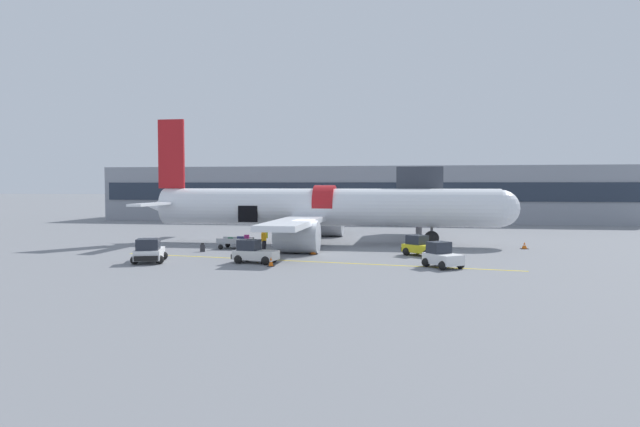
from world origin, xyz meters
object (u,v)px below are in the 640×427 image
baggage_tug_mid (421,247)px  baggage_cart_loading (237,243)px  baggage_tug_rear (442,257)px  baggage_tug_spare (149,252)px  baggage_tug_lead (254,253)px  suitcase_on_tarmac_spare (249,248)px  suitcase_on_tarmac_upright (203,248)px  ground_crew_loader_b (283,238)px  ground_crew_driver (264,240)px  airplane (319,209)px  ground_crew_loader_a (265,237)px

baggage_tug_mid → baggage_cart_loading: 14.58m
baggage_tug_mid → baggage_cart_loading: size_ratio=0.84×
baggage_tug_rear → baggage_cart_loading: (-15.66, 7.86, -0.18)m
baggage_tug_spare → baggage_tug_lead: bearing=7.2°
suitcase_on_tarmac_spare → baggage_tug_rear: bearing=-21.6°
baggage_cart_loading → suitcase_on_tarmac_upright: 3.14m
ground_crew_loader_b → ground_crew_driver: size_ratio=1.02×
baggage_tug_lead → suitcase_on_tarmac_upright: baggage_tug_lead is taller
ground_crew_loader_b → ground_crew_driver: (-1.20, -1.14, -0.02)m
ground_crew_driver → baggage_tug_lead: bearing=-80.2°
ground_crew_loader_b → suitcase_on_tarmac_upright: size_ratio=2.55×
baggage_cart_loading → suitcase_on_tarmac_upright: (-1.94, -2.46, -0.20)m
airplane → baggage_tug_spare: airplane is taller
airplane → ground_crew_loader_a: airplane is taller
baggage_tug_lead → baggage_tug_mid: baggage_tug_lead is taller
ground_crew_loader_b → suitcase_on_tarmac_spare: ground_crew_loader_b is taller
baggage_tug_mid → baggage_tug_rear: (1.24, -5.75, 0.03)m
baggage_cart_loading → ground_crew_loader_b: 3.75m
baggage_tug_rear → baggage_tug_mid: bearing=102.2°
baggage_tug_mid → ground_crew_driver: (-11.90, 0.95, 0.25)m
baggage_tug_mid → suitcase_on_tarmac_spare: (-12.72, -0.21, -0.28)m
suitcase_on_tarmac_upright → baggage_tug_lead: bearing=-43.6°
baggage_tug_lead → baggage_tug_rear: baggage_tug_rear is taller
airplane → baggage_tug_mid: 11.25m
airplane → ground_crew_loader_b: (-2.11, -4.79, -2.08)m
baggage_tug_lead → baggage_tug_mid: size_ratio=1.03×
baggage_tug_lead → baggage_tug_mid: 12.16m
airplane → baggage_tug_spare: 16.36m
baggage_tug_rear → ground_crew_loader_b: (-11.93, 7.84, 0.23)m
baggage_tug_rear → ground_crew_loader_a: 16.94m
baggage_tug_spare → suitcase_on_tarmac_upright: size_ratio=5.23×
baggage_tug_spare → ground_crew_driver: (5.72, 7.52, 0.18)m
baggage_tug_mid → baggage_tug_spare: bearing=-159.6°
baggage_tug_mid → ground_crew_driver: bearing=175.4°
ground_crew_driver → suitcase_on_tarmac_upright: (-4.47, -1.29, -0.60)m
airplane → ground_crew_driver: 7.11m
ground_crew_loader_a → baggage_tug_spare: bearing=-115.3°
airplane → ground_crew_loader_a: (-4.06, -2.94, -2.17)m
suitcase_on_tarmac_spare → baggage_tug_lead: bearing=-70.2°
ground_crew_loader_b → baggage_tug_spare: bearing=-128.7°
baggage_cart_loading → baggage_tug_lead: bearing=-64.8°
airplane → ground_crew_loader_b: bearing=-113.8°
baggage_tug_lead → suitcase_on_tarmac_spare: baggage_tug_lead is taller
ground_crew_loader_b → baggage_tug_rear: bearing=-33.3°
airplane → suitcase_on_tarmac_upright: 10.95m
baggage_tug_rear → ground_crew_driver: bearing=153.0°
airplane → ground_crew_driver: bearing=-119.2°
baggage_tug_lead → baggage_cart_loading: size_ratio=0.87×
suitcase_on_tarmac_spare → baggage_tug_spare: bearing=-127.7°
baggage_tug_lead → suitcase_on_tarmac_upright: size_ratio=4.66×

